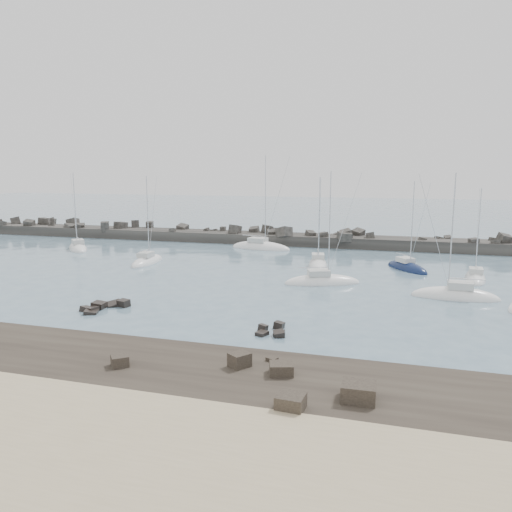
{
  "coord_description": "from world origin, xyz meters",
  "views": [
    {
      "loc": [
        23.14,
        -49.1,
        13.07
      ],
      "look_at": [
        5.15,
        12.0,
        2.16
      ],
      "focal_mm": 35.0,
      "sensor_mm": 36.0,
      "label": 1
    }
  ],
  "objects_px": {
    "sailboat_8": "(475,279)",
    "sailboat_5": "(322,283)",
    "sailboat_3": "(261,248)",
    "sailboat_4": "(318,265)",
    "sailboat_2": "(147,262)",
    "sailboat_6": "(407,268)",
    "sailboat_0": "(78,249)",
    "sailboat_7": "(455,297)"
  },
  "relations": [
    {
      "from": "sailboat_5",
      "to": "sailboat_8",
      "type": "relative_size",
      "value": 1.17
    },
    {
      "from": "sailboat_4",
      "to": "sailboat_5",
      "type": "distance_m",
      "value": 10.71
    },
    {
      "from": "sailboat_7",
      "to": "sailboat_8",
      "type": "relative_size",
      "value": 1.17
    },
    {
      "from": "sailboat_2",
      "to": "sailboat_5",
      "type": "distance_m",
      "value": 26.86
    },
    {
      "from": "sailboat_8",
      "to": "sailboat_6",
      "type": "bearing_deg",
      "value": 151.4
    },
    {
      "from": "sailboat_4",
      "to": "sailboat_8",
      "type": "xyz_separation_m",
      "value": [
        19.74,
        -3.07,
        -0.01
      ]
    },
    {
      "from": "sailboat_0",
      "to": "sailboat_6",
      "type": "xyz_separation_m",
      "value": [
        52.99,
        -2.27,
        -0.01
      ]
    },
    {
      "from": "sailboat_2",
      "to": "sailboat_4",
      "type": "distance_m",
      "value": 24.34
    },
    {
      "from": "sailboat_0",
      "to": "sailboat_3",
      "type": "xyz_separation_m",
      "value": [
        29.21,
        9.51,
        -0.0
      ]
    },
    {
      "from": "sailboat_0",
      "to": "sailboat_7",
      "type": "relative_size",
      "value": 0.99
    },
    {
      "from": "sailboat_7",
      "to": "sailboat_0",
      "type": "bearing_deg",
      "value": 163.78
    },
    {
      "from": "sailboat_3",
      "to": "sailboat_6",
      "type": "relative_size",
      "value": 1.32
    },
    {
      "from": "sailboat_3",
      "to": "sailboat_5",
      "type": "bearing_deg",
      "value": -58.88
    },
    {
      "from": "sailboat_0",
      "to": "sailboat_6",
      "type": "relative_size",
      "value": 1.09
    },
    {
      "from": "sailboat_8",
      "to": "sailboat_5",
      "type": "bearing_deg",
      "value": -157.09
    },
    {
      "from": "sailboat_2",
      "to": "sailboat_8",
      "type": "height_order",
      "value": "sailboat_2"
    },
    {
      "from": "sailboat_8",
      "to": "sailboat_2",
      "type": "bearing_deg",
      "value": -178.29
    },
    {
      "from": "sailboat_0",
      "to": "sailboat_6",
      "type": "bearing_deg",
      "value": -2.45
    },
    {
      "from": "sailboat_0",
      "to": "sailboat_5",
      "type": "xyz_separation_m",
      "value": [
        43.41,
        -14.01,
        -0.01
      ]
    },
    {
      "from": "sailboat_4",
      "to": "sailboat_8",
      "type": "height_order",
      "value": "sailboat_4"
    },
    {
      "from": "sailboat_4",
      "to": "sailboat_6",
      "type": "height_order",
      "value": "sailboat_4"
    },
    {
      "from": "sailboat_4",
      "to": "sailboat_5",
      "type": "relative_size",
      "value": 0.94
    },
    {
      "from": "sailboat_0",
      "to": "sailboat_4",
      "type": "height_order",
      "value": "sailboat_0"
    },
    {
      "from": "sailboat_6",
      "to": "sailboat_7",
      "type": "relative_size",
      "value": 0.91
    },
    {
      "from": "sailboat_0",
      "to": "sailboat_4",
      "type": "relative_size",
      "value": 1.04
    },
    {
      "from": "sailboat_2",
      "to": "sailboat_5",
      "type": "relative_size",
      "value": 0.95
    },
    {
      "from": "sailboat_4",
      "to": "sailboat_8",
      "type": "relative_size",
      "value": 1.11
    },
    {
      "from": "sailboat_7",
      "to": "sailboat_8",
      "type": "height_order",
      "value": "sailboat_7"
    },
    {
      "from": "sailboat_3",
      "to": "sailboat_5",
      "type": "distance_m",
      "value": 27.47
    },
    {
      "from": "sailboat_2",
      "to": "sailboat_6",
      "type": "height_order",
      "value": "sailboat_2"
    },
    {
      "from": "sailboat_5",
      "to": "sailboat_6",
      "type": "distance_m",
      "value": 15.15
    },
    {
      "from": "sailboat_2",
      "to": "sailboat_4",
      "type": "height_order",
      "value": "sailboat_2"
    },
    {
      "from": "sailboat_6",
      "to": "sailboat_4",
      "type": "bearing_deg",
      "value": -173.87
    },
    {
      "from": "sailboat_2",
      "to": "sailboat_3",
      "type": "distance_m",
      "value": 21.12
    },
    {
      "from": "sailboat_2",
      "to": "sailboat_6",
      "type": "distance_m",
      "value": 36.18
    },
    {
      "from": "sailboat_2",
      "to": "sailboat_3",
      "type": "height_order",
      "value": "sailboat_3"
    },
    {
      "from": "sailboat_3",
      "to": "sailboat_6",
      "type": "bearing_deg",
      "value": -26.35
    },
    {
      "from": "sailboat_7",
      "to": "sailboat_8",
      "type": "xyz_separation_m",
      "value": [
        3.19,
        10.2,
        -0.02
      ]
    },
    {
      "from": "sailboat_3",
      "to": "sailboat_8",
      "type": "xyz_separation_m",
      "value": [
        31.73,
        -16.11,
        -0.01
      ]
    },
    {
      "from": "sailboat_6",
      "to": "sailboat_0",
      "type": "bearing_deg",
      "value": 177.55
    },
    {
      "from": "sailboat_0",
      "to": "sailboat_3",
      "type": "bearing_deg",
      "value": 18.02
    },
    {
      "from": "sailboat_4",
      "to": "sailboat_6",
      "type": "relative_size",
      "value": 1.04
    }
  ]
}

